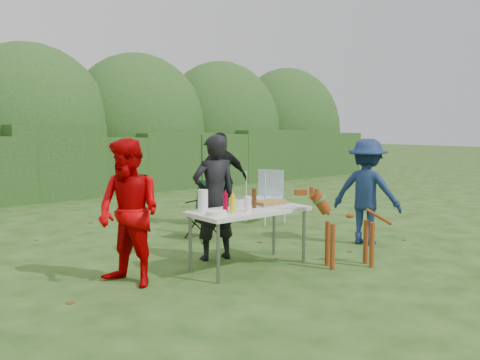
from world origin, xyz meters
TOP-DOWN VIEW (x-y plane):
  - ground at (0.00, 0.00)m, footprint 80.00×80.00m
  - hedge_row at (0.00, 8.00)m, footprint 22.00×1.40m
  - shrub_backdrop at (0.00, 9.60)m, footprint 20.00×2.60m
  - folding_table at (-0.26, 0.14)m, footprint 1.50×0.70m
  - person_cook at (-0.35, 0.74)m, footprint 0.67×0.51m
  - person_red_jacket at (-1.72, 0.44)m, footprint 0.85×0.95m
  - person_black_puffy at (1.10, 2.52)m, footprint 1.04×0.64m
  - child at (1.96, 0.06)m, footprint 0.92×1.16m
  - dog at (0.76, -0.60)m, footprint 1.10×0.85m
  - camping_chair at (0.27, 1.89)m, footprint 0.73×0.73m
  - lawn_chair at (1.92, 2.28)m, footprint 0.75×0.75m
  - food_tray at (0.15, 0.23)m, footprint 0.45×0.30m
  - focaccia_bread at (0.15, 0.23)m, footprint 0.40×0.26m
  - mustard_bottle at (-0.58, 0.06)m, footprint 0.06×0.06m
  - ketchup_bottle at (-0.64, 0.12)m, footprint 0.06×0.06m
  - beer_bottle at (-0.15, 0.16)m, footprint 0.06×0.06m
  - paper_towel_roll at (-0.80, 0.34)m, footprint 0.12×0.12m
  - cup_stack at (-0.39, 0.00)m, footprint 0.08×0.08m
  - pasta_bowl at (-0.21, 0.39)m, footprint 0.26×0.26m
  - plate_stack at (-0.84, 0.02)m, footprint 0.24×0.24m

SIDE VIEW (x-z plane):
  - ground at x=0.00m, z-range 0.00..0.00m
  - camping_chair at x=0.27m, z-range 0.00..0.90m
  - lawn_chair at x=1.92m, z-range 0.00..0.96m
  - dog at x=0.76m, z-range 0.00..0.98m
  - folding_table at x=-0.26m, z-range 0.32..1.06m
  - food_tray at x=0.15m, z-range 0.74..0.76m
  - plate_stack at x=-0.84m, z-range 0.74..0.79m
  - focaccia_bread at x=0.15m, z-range 0.76..0.80m
  - child at x=1.96m, z-range 0.00..1.57m
  - pasta_bowl at x=-0.21m, z-range 0.74..0.84m
  - person_red_jacket at x=-1.72m, z-range 0.00..1.62m
  - person_cook at x=-0.35m, z-range 0.00..1.65m
  - person_black_puffy at x=1.10m, z-range 0.00..1.65m
  - cup_stack at x=-0.39m, z-range 0.74..0.92m
  - mustard_bottle at x=-0.58m, z-range 0.74..0.94m
  - hedge_row at x=0.00m, z-range 0.00..1.70m
  - ketchup_bottle at x=-0.64m, z-range 0.74..0.96m
  - beer_bottle at x=-0.15m, z-range 0.74..0.98m
  - paper_towel_roll at x=-0.80m, z-range 0.74..1.00m
  - shrub_backdrop at x=0.00m, z-range 0.00..3.20m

